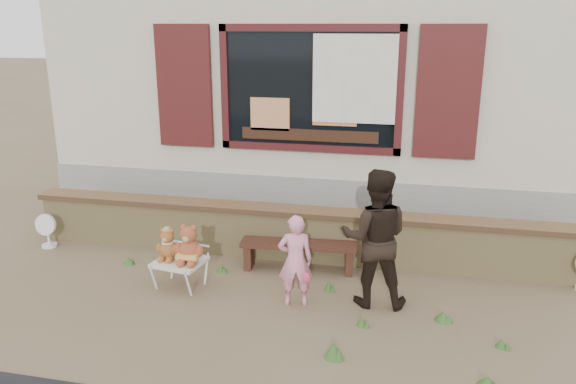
% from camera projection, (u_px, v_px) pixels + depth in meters
% --- Properties ---
extents(ground, '(80.00, 80.00, 0.00)m').
position_uv_depth(ground, '(276.00, 292.00, 6.31)').
color(ground, brown).
rests_on(ground, ground).
extents(shopfront, '(8.04, 5.13, 4.00)m').
position_uv_depth(shopfront, '(336.00, 77.00, 9.94)').
color(shopfront, '#ADA38C').
rests_on(shopfront, ground).
extents(brick_wall, '(7.10, 0.36, 0.67)m').
position_uv_depth(brick_wall, '(295.00, 233.00, 7.15)').
color(brick_wall, tan).
rests_on(brick_wall, ground).
extents(bench, '(1.43, 0.42, 0.36)m').
position_uv_depth(bench, '(299.00, 250.00, 6.81)').
color(bench, '#351B12').
rests_on(bench, ground).
extents(folding_chair, '(0.59, 0.54, 0.32)m').
position_uv_depth(folding_chair, '(180.00, 263.00, 6.37)').
color(folding_chair, silver).
rests_on(folding_chair, ground).
extents(teddy_bear_left, '(0.30, 0.27, 0.37)m').
position_uv_depth(teddy_bear_left, '(168.00, 243.00, 6.35)').
color(teddy_bear_left, brown).
rests_on(teddy_bear_left, folding_chair).
extents(teddy_bear_right, '(0.37, 0.33, 0.46)m').
position_uv_depth(teddy_bear_right, '(189.00, 243.00, 6.24)').
color(teddy_bear_right, brown).
rests_on(teddy_bear_right, folding_chair).
extents(child, '(0.42, 0.32, 1.01)m').
position_uv_depth(child, '(295.00, 260.00, 5.90)').
color(child, pink).
rests_on(child, ground).
extents(adult, '(0.76, 0.61, 1.49)m').
position_uv_depth(adult, '(375.00, 238.00, 5.86)').
color(adult, black).
rests_on(adult, ground).
extents(fan_left, '(0.29, 0.20, 0.47)m').
position_uv_depth(fan_left, '(48.00, 230.00, 7.54)').
color(fan_left, silver).
rests_on(fan_left, ground).
extents(grass_tufts, '(4.45, 1.83, 0.15)m').
position_uv_depth(grass_tufts, '(342.00, 319.00, 5.62)').
color(grass_tufts, '#335923').
rests_on(grass_tufts, ground).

